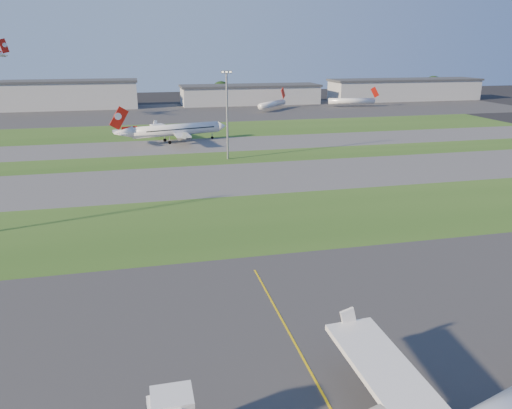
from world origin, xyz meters
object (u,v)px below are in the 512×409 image
object	(u,v)px
light_mast_centre	(227,109)
mini_jet_far	(352,101)
mini_jet_near	(272,104)
airliner_taxiing	(176,130)

from	to	relation	value
light_mast_centre	mini_jet_far	bearing A→B (deg)	52.33
mini_jet_near	mini_jet_far	distance (m)	47.95
mini_jet_far	mini_jet_near	bearing A→B (deg)	-163.61
airliner_taxiing	mini_jet_far	size ratio (longest dim) A/B	1.34
airliner_taxiing	mini_jet_near	size ratio (longest dim) A/B	1.71
airliner_taxiing	mini_jet_near	xyz separation A→B (m)	(57.57, 82.30, -0.97)
airliner_taxiing	mini_jet_near	world-z (taller)	airliner_taxiing
mini_jet_near	light_mast_centre	distance (m)	123.51
mini_jet_near	light_mast_centre	bearing A→B (deg)	-158.81
mini_jet_far	light_mast_centre	bearing A→B (deg)	-117.46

